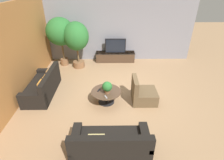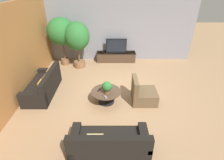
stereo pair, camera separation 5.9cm
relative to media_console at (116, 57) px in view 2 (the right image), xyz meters
name	(u,v)px [view 2 (the right image)]	position (x,y,z in m)	size (l,w,h in m)	color
ground_plane	(118,95)	(0.00, -2.94, -0.24)	(24.00, 24.00, 0.00)	#9E7A56
back_wall_stone	(116,29)	(0.00, 0.32, 1.26)	(7.40, 0.12, 3.00)	gray
side_wall_left	(17,53)	(-3.26, -2.74, 1.26)	(0.12, 7.40, 3.00)	#B2753D
media_console	(116,57)	(0.00, 0.00, 0.00)	(1.90, 0.50, 0.46)	#473323
television	(116,46)	(0.00, 0.00, 0.56)	(0.98, 0.13, 0.68)	black
coffee_table	(106,94)	(-0.39, -3.36, 0.06)	(0.97, 0.97, 0.43)	black
couch_by_wall	(44,86)	(-2.62, -2.81, 0.05)	(0.84, 1.89, 0.84)	black
couch_near_entry	(109,145)	(-0.26, -5.35, 0.04)	(1.79, 0.84, 0.84)	black
armchair_wicker	(142,94)	(0.81, -3.31, 0.03)	(0.80, 0.76, 0.86)	brown
potted_palm_tall	(61,32)	(-2.43, -0.37, 1.31)	(1.22, 1.22, 2.19)	brown
potted_palm_corner	(77,38)	(-1.71, -0.64, 1.14)	(1.09, 1.09, 2.07)	brown
potted_plant_tabletop	(107,87)	(-0.35, -3.44, 0.40)	(0.32, 0.32, 0.39)	brown
book_stack	(107,86)	(-0.38, -3.11, 0.23)	(0.23, 0.28, 0.09)	gold
remote_black	(99,90)	(-0.63, -3.30, 0.19)	(0.04, 0.16, 0.02)	black
remote_silver	(106,97)	(-0.40, -3.69, 0.19)	(0.04, 0.16, 0.02)	gray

